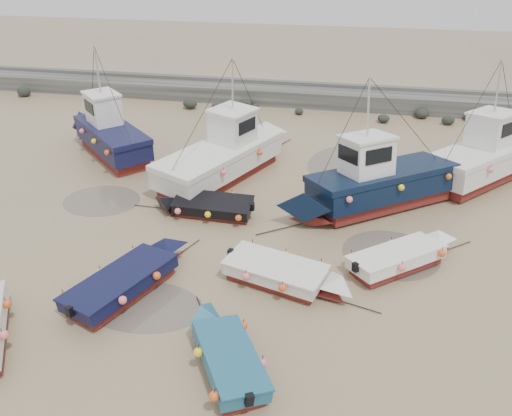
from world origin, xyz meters
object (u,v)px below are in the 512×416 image
at_px(dinghy_1, 129,278).
at_px(cabin_boat_3, 487,156).
at_px(cabin_boat_2, 373,184).
at_px(person, 177,187).
at_px(dinghy_3, 404,255).
at_px(dinghy_2, 224,352).
at_px(dinghy_5, 284,273).
at_px(dinghy_4, 206,204).
at_px(cabin_boat_1, 227,153).
at_px(cabin_boat_0, 108,132).

xyz_separation_m(dinghy_1, cabin_boat_3, (14.71, 12.64, 0.82)).
relative_size(dinghy_1, cabin_boat_2, 0.70).
relative_size(cabin_boat_3, person, 4.85).
xyz_separation_m(dinghy_3, cabin_boat_2, (-1.28, 4.66, 0.79)).
bearing_deg(dinghy_2, cabin_boat_2, 36.80).
bearing_deg(dinghy_5, dinghy_4, -120.85).
bearing_deg(dinghy_4, dinghy_1, 170.07).
distance_m(dinghy_1, person, 8.56).
bearing_deg(dinghy_1, cabin_boat_3, 63.09).
relative_size(dinghy_5, cabin_boat_3, 0.76).
bearing_deg(dinghy_5, cabin_boat_2, 170.23).
height_order(dinghy_1, cabin_boat_3, cabin_boat_3).
relative_size(cabin_boat_1, person, 6.57).
relative_size(dinghy_2, cabin_boat_0, 0.65).
bearing_deg(dinghy_5, cabin_boat_1, -138.03).
bearing_deg(dinghy_1, cabin_boat_1, 106.41).
xyz_separation_m(dinghy_2, cabin_boat_0, (-10.96, 15.01, 0.80)).
bearing_deg(cabin_boat_3, dinghy_5, -85.92).
xyz_separation_m(dinghy_1, cabin_boat_1, (1.10, 10.47, 0.77)).
bearing_deg(person, cabin_boat_0, -32.99).
bearing_deg(dinghy_5, cabin_boat_3, 156.55).
height_order(dinghy_4, person, dinghy_4).
relative_size(dinghy_4, cabin_boat_3, 0.76).
relative_size(dinghy_5, cabin_boat_2, 0.66).
distance_m(dinghy_2, person, 12.69).
xyz_separation_m(dinghy_5, cabin_boat_1, (-4.47, 9.06, 0.76)).
bearing_deg(dinghy_4, cabin_boat_3, -62.98).
distance_m(cabin_boat_2, cabin_boat_3, 7.45).
relative_size(dinghy_1, dinghy_3, 1.22).
xyz_separation_m(dinghy_2, cabin_boat_2, (4.39, 11.08, 0.78)).
bearing_deg(cabin_boat_1, person, -114.15).
distance_m(dinghy_5, cabin_boat_3, 14.50).
relative_size(cabin_boat_1, cabin_boat_2, 1.17).
distance_m(cabin_boat_3, person, 16.46).
xyz_separation_m(dinghy_3, dinghy_5, (-4.48, -2.06, 0.00)).
distance_m(dinghy_1, cabin_boat_3, 19.41).
distance_m(dinghy_3, dinghy_5, 4.93).
distance_m(dinghy_1, cabin_boat_0, 13.76).
distance_m(dinghy_1, dinghy_2, 5.28).
distance_m(dinghy_1, dinghy_3, 10.64).
distance_m(dinghy_5, person, 9.76).
height_order(dinghy_3, cabin_boat_3, cabin_boat_3).
xyz_separation_m(dinghy_3, cabin_boat_3, (4.66, 9.16, 0.82)).
relative_size(dinghy_5, cabin_boat_1, 0.56).
xyz_separation_m(dinghy_3, dinghy_4, (-8.88, 2.58, 0.00)).
distance_m(dinghy_2, dinghy_4, 9.55).
bearing_deg(cabin_boat_0, dinghy_1, -108.26).
distance_m(cabin_boat_0, cabin_boat_2, 15.85).
xyz_separation_m(cabin_boat_0, cabin_boat_3, (21.29, 0.58, 0.00)).
bearing_deg(cabin_boat_1, cabin_boat_2, 7.25).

